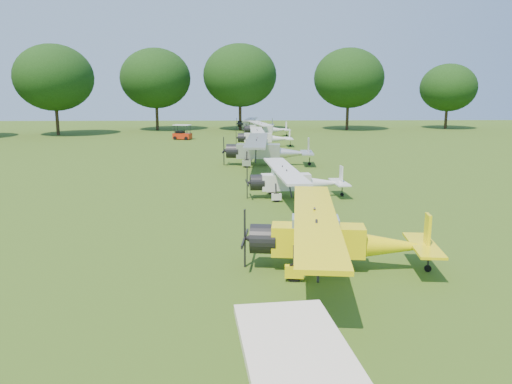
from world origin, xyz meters
TOP-DOWN VIEW (x-y plane):
  - ground at (0.00, 0.00)m, footprint 160.00×160.00m
  - tree_belt at (3.57, 0.16)m, footprint 137.36×130.27m
  - aircraft_2 at (1.16, -3.92)m, footprint 6.69×10.63m
  - aircraft_3 at (1.03, 7.83)m, footprint 5.88×9.37m
  - aircraft_4 at (-0.02, 20.31)m, footprint 7.43×11.84m
  - aircraft_5 at (0.32, 33.89)m, footprint 6.21×9.86m
  - aircraft_6 at (1.07, 45.63)m, footprint 6.28×9.94m
  - aircraft_7 at (0.00, 56.45)m, footprint 5.91×9.38m
  - golf_cart at (-9.33, 41.95)m, footprint 2.41×1.84m

SIDE VIEW (x-z plane):
  - ground at x=0.00m, z-range 0.00..0.00m
  - golf_cart at x=-9.33m, z-range -0.30..1.53m
  - aircraft_7 at x=0.00m, z-range 0.16..2.00m
  - aircraft_3 at x=1.03m, z-range 0.16..2.00m
  - aircraft_6 at x=1.07m, z-range 0.16..2.12m
  - aircraft_5 at x=0.32m, z-range 0.16..2.12m
  - aircraft_2 at x=1.16m, z-range 0.18..2.26m
  - aircraft_4 at x=-0.02m, z-range 0.20..2.53m
  - tree_belt at x=3.57m, z-range 0.77..15.29m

